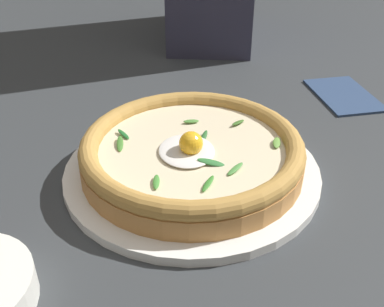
% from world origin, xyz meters
% --- Properties ---
extents(ground_plane, '(2.40, 2.40, 0.03)m').
position_xyz_m(ground_plane, '(0.00, 0.00, -0.01)').
color(ground_plane, '#33373A').
rests_on(ground_plane, ground).
extents(pizza_plate, '(0.32, 0.32, 0.01)m').
position_xyz_m(pizza_plate, '(0.02, -0.03, 0.01)').
color(pizza_plate, white).
rests_on(pizza_plate, ground).
extents(pizza, '(0.28, 0.28, 0.06)m').
position_xyz_m(pizza, '(0.02, -0.03, 0.03)').
color(pizza, '#C48647').
rests_on(pizza, pizza_plate).
extents(folded_napkin, '(0.14, 0.09, 0.01)m').
position_xyz_m(folded_napkin, '(-0.16, 0.27, 0.00)').
color(folded_napkin, navy).
rests_on(folded_napkin, ground).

